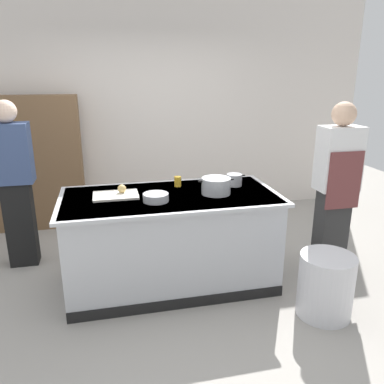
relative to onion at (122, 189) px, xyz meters
name	(u,v)px	position (x,y,z in m)	size (l,w,h in m)	color
ground_plane	(172,282)	(0.43, -0.10, -0.96)	(10.00, 10.00, 0.00)	#9E9991
back_wall	(143,107)	(0.43, 2.00, 0.54)	(6.40, 0.12, 3.00)	silver
counter_island	(171,239)	(0.43, -0.10, -0.49)	(1.98, 0.98, 0.90)	#B7BABF
cutting_board	(116,195)	(-0.06, -0.03, -0.05)	(0.40, 0.28, 0.02)	silver
onion	(122,189)	(0.00, 0.00, 0.00)	(0.08, 0.08, 0.08)	tan
stock_pot	(216,186)	(0.84, -0.16, 0.02)	(0.33, 0.27, 0.15)	#B7BABF
sauce_pan	(234,180)	(1.09, 0.06, 0.00)	(0.22, 0.15, 0.11)	#99999E
mixing_bowl	(156,197)	(0.28, -0.25, -0.02)	(0.22, 0.22, 0.07)	#B7BABF
juice_cup	(178,181)	(0.55, 0.15, -0.01)	(0.07, 0.07, 0.10)	yellow
trash_bin	(326,285)	(1.60, -0.89, -0.69)	(0.46, 0.46, 0.54)	silver
person_chef	(336,188)	(1.99, -0.28, -0.04)	(0.38, 0.25, 1.72)	#2C2C2C
person_guest	(15,182)	(-1.04, 0.65, -0.05)	(0.38, 0.24, 1.72)	black
bookshelf	(38,164)	(-0.97, 1.70, -0.11)	(1.10, 0.31, 1.70)	brown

